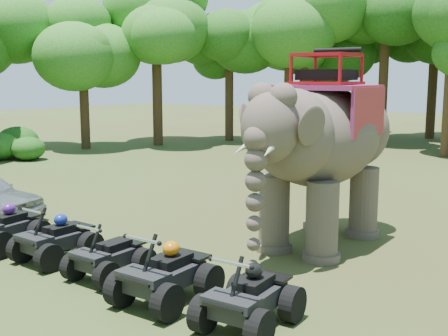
{
  "coord_description": "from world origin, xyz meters",
  "views": [
    {
      "loc": [
        8.12,
        -9.62,
        4.1
      ],
      "look_at": [
        0.0,
        1.2,
        1.9
      ],
      "focal_mm": 45.0,
      "sensor_mm": 36.0,
      "label": 1
    }
  ],
  "objects_px": {
    "atv_0": "(4,221)",
    "atv_4": "(249,289)",
    "atv_1": "(56,233)",
    "atv_2": "(109,249)",
    "atv_3": "(166,266)",
    "elephant": "(322,148)"
  },
  "relations": [
    {
      "from": "atv_0",
      "to": "atv_4",
      "type": "relative_size",
      "value": 1.02
    },
    {
      "from": "atv_1",
      "to": "atv_4",
      "type": "xyz_separation_m",
      "value": [
        5.41,
        -0.21,
        0.01
      ]
    },
    {
      "from": "atv_4",
      "to": "atv_2",
      "type": "bearing_deg",
      "value": 172.88
    },
    {
      "from": "atv_0",
      "to": "atv_1",
      "type": "bearing_deg",
      "value": -0.6
    },
    {
      "from": "atv_0",
      "to": "atv_2",
      "type": "xyz_separation_m",
      "value": [
        3.53,
        0.17,
        -0.07
      ]
    },
    {
      "from": "atv_3",
      "to": "atv_4",
      "type": "distance_m",
      "value": 1.81
    },
    {
      "from": "atv_0",
      "to": "atv_4",
      "type": "xyz_separation_m",
      "value": [
        7.15,
        -0.02,
        -0.01
      ]
    },
    {
      "from": "elephant",
      "to": "atv_0",
      "type": "bearing_deg",
      "value": -140.77
    },
    {
      "from": "atv_2",
      "to": "elephant",
      "type": "bearing_deg",
      "value": 62.79
    },
    {
      "from": "atv_4",
      "to": "atv_1",
      "type": "bearing_deg",
      "value": 173.69
    },
    {
      "from": "atv_0",
      "to": "atv_1",
      "type": "relative_size",
      "value": 1.04
    },
    {
      "from": "atv_4",
      "to": "atv_3",
      "type": "bearing_deg",
      "value": 177.93
    },
    {
      "from": "atv_3",
      "to": "atv_2",
      "type": "bearing_deg",
      "value": 169.92
    },
    {
      "from": "atv_3",
      "to": "atv_4",
      "type": "height_order",
      "value": "atv_3"
    },
    {
      "from": "atv_0",
      "to": "atv_3",
      "type": "distance_m",
      "value": 5.34
    },
    {
      "from": "atv_0",
      "to": "atv_3",
      "type": "bearing_deg",
      "value": -7.55
    },
    {
      "from": "elephant",
      "to": "atv_2",
      "type": "xyz_separation_m",
      "value": [
        -2.35,
        -4.79,
        -1.79
      ]
    },
    {
      "from": "atv_0",
      "to": "atv_2",
      "type": "height_order",
      "value": "atv_0"
    },
    {
      "from": "elephant",
      "to": "atv_4",
      "type": "xyz_separation_m",
      "value": [
        1.26,
        -4.98,
        -1.73
      ]
    },
    {
      "from": "elephant",
      "to": "atv_2",
      "type": "relative_size",
      "value": 3.5
    },
    {
      "from": "atv_1",
      "to": "atv_4",
      "type": "bearing_deg",
      "value": -1.65
    },
    {
      "from": "atv_0",
      "to": "atv_2",
      "type": "bearing_deg",
      "value": -3.92
    }
  ]
}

